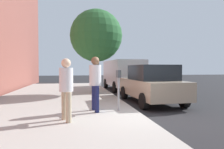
{
  "coord_description": "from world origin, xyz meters",
  "views": [
    {
      "loc": [
        -6.2,
        2.11,
        1.62
      ],
      "look_at": [
        0.49,
        0.91,
        1.41
      ],
      "focal_mm": 32.7,
      "sensor_mm": 36.0,
      "label": 1
    }
  ],
  "objects_px": {
    "parking_meter": "(118,81)",
    "pedestrian_at_meter": "(95,79)",
    "street_tree": "(96,36)",
    "parked_van_far": "(122,73)",
    "parked_sedan_near": "(151,84)",
    "pedestrian_bystander": "(66,84)"
  },
  "relations": [
    {
      "from": "pedestrian_at_meter",
      "to": "parked_sedan_near",
      "type": "height_order",
      "value": "pedestrian_at_meter"
    },
    {
      "from": "street_tree",
      "to": "pedestrian_at_meter",
      "type": "bearing_deg",
      "value": 173.78
    },
    {
      "from": "parking_meter",
      "to": "parked_van_far",
      "type": "relative_size",
      "value": 0.27
    },
    {
      "from": "pedestrian_bystander",
      "to": "parked_sedan_near",
      "type": "xyz_separation_m",
      "value": [
        3.22,
        -3.71,
        -0.28
      ]
    },
    {
      "from": "pedestrian_at_meter",
      "to": "pedestrian_bystander",
      "type": "height_order",
      "value": "pedestrian_at_meter"
    },
    {
      "from": "parked_sedan_near",
      "to": "parked_van_far",
      "type": "xyz_separation_m",
      "value": [
        5.83,
        0.0,
        0.36
      ]
    },
    {
      "from": "parking_meter",
      "to": "pedestrian_bystander",
      "type": "xyz_separation_m",
      "value": [
        -1.1,
        1.72,
        0.01
      ]
    },
    {
      "from": "parking_meter",
      "to": "parked_sedan_near",
      "type": "relative_size",
      "value": 0.32
    },
    {
      "from": "street_tree",
      "to": "parked_sedan_near",
      "type": "bearing_deg",
      "value": -140.37
    },
    {
      "from": "parking_meter",
      "to": "pedestrian_at_meter",
      "type": "distance_m",
      "value": 0.81
    },
    {
      "from": "pedestrian_at_meter",
      "to": "pedestrian_bystander",
      "type": "distance_m",
      "value": 1.47
    },
    {
      "from": "parking_meter",
      "to": "parked_van_far",
      "type": "height_order",
      "value": "parked_van_far"
    },
    {
      "from": "parked_sedan_near",
      "to": "parking_meter",
      "type": "bearing_deg",
      "value": 136.67
    },
    {
      "from": "pedestrian_at_meter",
      "to": "street_tree",
      "type": "distance_m",
      "value": 5.32
    },
    {
      "from": "pedestrian_bystander",
      "to": "parking_meter",
      "type": "bearing_deg",
      "value": 11.39
    },
    {
      "from": "pedestrian_at_meter",
      "to": "street_tree",
      "type": "relative_size",
      "value": 0.39
    },
    {
      "from": "pedestrian_at_meter",
      "to": "parked_van_far",
      "type": "relative_size",
      "value": 0.35
    },
    {
      "from": "pedestrian_bystander",
      "to": "pedestrian_at_meter",
      "type": "bearing_deg",
      "value": 30.02
    },
    {
      "from": "pedestrian_at_meter",
      "to": "parked_van_far",
      "type": "distance_m",
      "value": 8.38
    },
    {
      "from": "parking_meter",
      "to": "pedestrian_at_meter",
      "type": "height_order",
      "value": "pedestrian_at_meter"
    },
    {
      "from": "parking_meter",
      "to": "pedestrian_at_meter",
      "type": "bearing_deg",
      "value": 86.73
    },
    {
      "from": "parking_meter",
      "to": "parked_sedan_near",
      "type": "bearing_deg",
      "value": -43.33
    }
  ]
}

